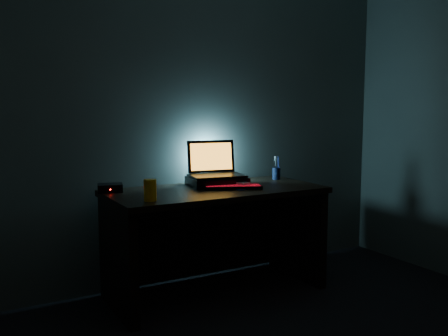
# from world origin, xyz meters

# --- Properties ---
(room) EXTENTS (3.50, 4.00, 2.50)m
(room) POSITION_xyz_m (0.00, 0.00, 1.25)
(room) COLOR black
(room) RESTS_ON ground
(desk) EXTENTS (1.50, 0.70, 0.75)m
(desk) POSITION_xyz_m (0.00, 1.67, 0.49)
(desk) COLOR black
(desk) RESTS_ON ground
(riser) EXTENTS (0.44, 0.36, 0.06)m
(riser) POSITION_xyz_m (0.08, 1.75, 0.78)
(riser) COLOR black
(riser) RESTS_ON desk
(laptop) EXTENTS (0.42, 0.34, 0.26)m
(laptop) POSITION_xyz_m (0.09, 1.80, 0.87)
(laptop) COLOR black
(laptop) RESTS_ON riser
(keyboard) EXTENTS (0.41, 0.27, 0.02)m
(keyboard) POSITION_xyz_m (0.10, 1.56, 0.76)
(keyboard) COLOR black
(keyboard) RESTS_ON desk
(mousepad) EXTENTS (0.26, 0.25, 0.00)m
(mousepad) POSITION_xyz_m (0.18, 1.58, 0.75)
(mousepad) COLOR navy
(mousepad) RESTS_ON desk
(mouse) EXTENTS (0.10, 0.13, 0.03)m
(mouse) POSITION_xyz_m (0.18, 1.58, 0.77)
(mouse) COLOR #9B9A9F
(mouse) RESTS_ON mousepad
(pen_cup) EXTENTS (0.07, 0.07, 0.09)m
(pen_cup) POSITION_xyz_m (0.63, 1.78, 0.80)
(pen_cup) COLOR black
(pen_cup) RESTS_ON desk
(juice_glass) EXTENTS (0.09, 0.09, 0.13)m
(juice_glass) POSITION_xyz_m (-0.56, 1.42, 0.82)
(juice_glass) COLOR #FFB30D
(juice_glass) RESTS_ON desk
(router) EXTENTS (0.19, 0.16, 0.05)m
(router) POSITION_xyz_m (-0.68, 1.85, 0.78)
(router) COLOR black
(router) RESTS_ON desk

